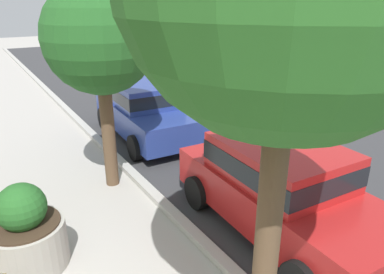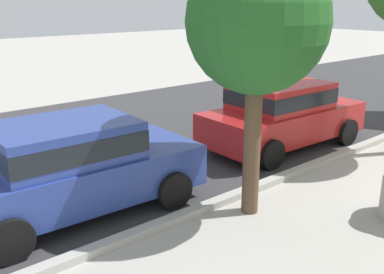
% 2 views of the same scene
% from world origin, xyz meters
% --- Properties ---
extents(street_surface, '(60.00, 9.00, 0.01)m').
position_xyz_m(street_surface, '(0.00, 7.50, 0.00)').
color(street_surface, '#38383A').
rests_on(street_surface, ground).
extents(curb_stone, '(60.00, 0.20, 0.12)m').
position_xyz_m(curb_stone, '(0.00, 2.90, 0.06)').
color(curb_stone, '#B2AFA8').
rests_on(curb_stone, ground).
extents(street_tree_near_bench, '(2.14, 2.14, 4.13)m').
position_xyz_m(street_tree_near_bench, '(-3.86, 2.40, 3.02)').
color(street_tree_near_bench, brown).
rests_on(street_tree_near_bench, ground).
extents(parked_car_blue, '(4.17, 2.06, 1.56)m').
position_xyz_m(parked_car_blue, '(-6.09, 4.24, 0.84)').
color(parked_car_blue, navy).
rests_on(parked_car_blue, ground).
extents(parked_car_red, '(4.17, 2.06, 1.56)m').
position_xyz_m(parked_car_red, '(-0.79, 4.24, 0.84)').
color(parked_car_red, '#B21E1E').
rests_on(parked_car_red, ground).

